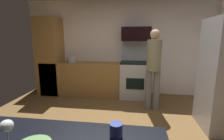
{
  "coord_description": "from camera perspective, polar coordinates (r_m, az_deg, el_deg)",
  "views": [
    {
      "loc": [
        0.4,
        -2.25,
        1.56
      ],
      "look_at": [
        0.06,
        0.3,
        1.05
      ],
      "focal_mm": 25.97,
      "sensor_mm": 36.0,
      "label": 1
    }
  ],
  "objects": [
    {
      "name": "wine_glass_near",
      "position": [
        1.23,
        -33.11,
        -16.4
      ],
      "size": [
        0.08,
        0.08,
        0.17
      ],
      "color": "silver",
      "rests_on": "counter_island"
    },
    {
      "name": "wall_back",
      "position": [
        4.62,
        2.59,
        7.97
      ],
      "size": [
        5.2,
        0.12,
        2.6
      ],
      "primitive_type": "cube",
      "color": "silver",
      "rests_on": "ground"
    },
    {
      "name": "lower_cabinet_run",
      "position": [
        4.56,
        -9.25,
        -3.02
      ],
      "size": [
        2.4,
        0.6,
        0.9
      ],
      "primitive_type": "cube",
      "color": "olive",
      "rests_on": "ground"
    },
    {
      "name": "mug_coffee",
      "position": [
        1.17,
        1.43,
        -20.36
      ],
      "size": [
        0.09,
        0.09,
        0.09
      ],
      "primitive_type": "cylinder",
      "color": "#32428D",
      "rests_on": "counter_island"
    },
    {
      "name": "stock_pot",
      "position": [
        4.59,
        -14.04,
        3.57
      ],
      "size": [
        0.22,
        0.22,
        0.15
      ],
      "primitive_type": "cylinder",
      "color": "#B2B4C4",
      "rests_on": "lower_cabinet_run"
    },
    {
      "name": "cabinet_column",
      "position": [
        4.84,
        -20.92,
        4.43
      ],
      "size": [
        0.6,
        0.6,
        2.1
      ],
      "primitive_type": "cube",
      "color": "olive",
      "rests_on": "ground"
    },
    {
      "name": "microwave",
      "position": [
        4.31,
        8.5,
        12.39
      ],
      "size": [
        0.74,
        0.38,
        0.35
      ],
      "primitive_type": "cube",
      "color": "black",
      "rests_on": "oven_range"
    },
    {
      "name": "oven_range",
      "position": [
        4.35,
        8.08,
        -2.84
      ],
      "size": [
        0.76,
        0.65,
        1.48
      ],
      "color": "silver",
      "rests_on": "ground"
    },
    {
      "name": "ground_plane",
      "position": [
        2.77,
        -2.31,
        -23.28
      ],
      "size": [
        5.2,
        4.8,
        0.02
      ],
      "primitive_type": "cube",
      "color": "brown"
    },
    {
      "name": "person_cook",
      "position": [
        3.58,
        14.4,
        1.46
      ],
      "size": [
        0.31,
        0.3,
        1.74
      ],
      "color": "slate",
      "rests_on": "ground"
    }
  ]
}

